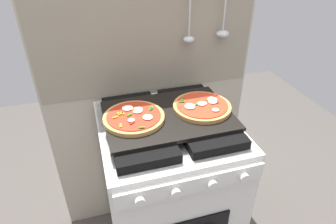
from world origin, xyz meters
name	(u,v)px	position (x,y,z in m)	size (l,w,h in m)	color
kitchen_backsplash	(151,102)	(0.00, 0.33, 0.79)	(1.10, 0.09, 1.55)	#B2A893
stove	(168,190)	(0.00, 0.00, 0.45)	(0.60, 0.64, 0.90)	white
baking_tray	(168,116)	(0.00, 0.00, 0.91)	(0.54, 0.38, 0.02)	black
pizza_left	(134,118)	(-0.15, 0.00, 0.93)	(0.26, 0.26, 0.03)	tan
pizza_right	(202,106)	(0.16, 0.00, 0.93)	(0.26, 0.26, 0.03)	#C18947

